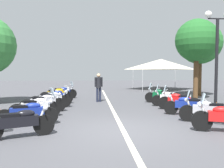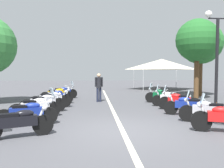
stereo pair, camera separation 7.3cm
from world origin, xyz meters
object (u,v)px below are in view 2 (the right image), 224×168
Objects in this scene: motorcycle_left_row_6 at (57,94)px; motorcycle_left_row_2 at (36,107)px; roadside_tree_2 at (197,41)px; event_tent at (162,64)px; bystander_1 at (99,85)px; motorcycle_right_row_5 at (161,95)px; motorcycle_right_row_4 at (170,98)px; motorcycle_left_row_0 at (19,122)px; traffic_cone_1 at (216,110)px; motorcycle_right_row_3 at (179,101)px; motorcycle_left_row_5 at (56,97)px; motorcycle_left_row_3 at (43,103)px; roadside_tree_1 at (201,43)px; motorcycle_right_row_2 at (188,105)px; motorcycle_left_row_1 at (28,113)px; motorcycle_left_row_4 at (51,99)px; motorcycle_right_row_1 at (208,111)px; motorcycle_left_row_7 at (63,92)px; street_lamp_twin_globe at (217,43)px.

motorcycle_left_row_2 is at bearing -110.86° from motorcycle_left_row_6.
roadside_tree_2 is 0.96× the size of event_tent.
bystander_1 is at bearing 34.29° from motorcycle_left_row_2.
motorcycle_right_row_5 is at bearing 162.97° from event_tent.
motorcycle_right_row_4 is 1.38m from motorcycle_right_row_5.
motorcycle_left_row_0 is at bearing 72.30° from motorcycle_right_row_5.
event_tent is (14.05, -1.93, 2.36)m from traffic_cone_1.
motorcycle_right_row_3 is at bearing 29.18° from bystander_1.
motorcycle_left_row_5 is 9.81m from roadside_tree_2.
roadside_tree_2 is (1.47, -9.05, 3.49)m from motorcycle_left_row_5.
roadside_tree_1 is at bearing 8.93° from motorcycle_left_row_3.
motorcycle_left_row_1 is at bearing 36.48° from motorcycle_right_row_2.
motorcycle_right_row_1 is (-3.90, -6.40, 0.00)m from motorcycle_left_row_4.
motorcycle_left_row_2 is 0.92× the size of motorcycle_left_row_4.
motorcycle_left_row_0 is at bearing 49.35° from motorcycle_right_row_2.
event_tent is at bearing -7.83° from traffic_cone_1.
motorcycle_left_row_2 is 0.95× the size of motorcycle_left_row_7.
motorcycle_right_row_3 is (2.61, -6.43, 0.02)m from motorcycle_left_row_1.
motorcycle_left_row_3 is 5.24m from motorcycle_left_row_7.
motorcycle_right_row_2 is 3.88m from motorcycle_right_row_5.
motorcycle_left_row_4 is 0.39× the size of roadside_tree_2.
motorcycle_left_row_3 is at bearing 62.44° from motorcycle_left_row_2.
motorcycle_right_row_4 reaches higher than motorcycle_left_row_3.
motorcycle_left_row_2 is 16.83m from event_tent.
street_lamp_twin_globe is (-4.58, -8.00, 2.74)m from motorcycle_left_row_6.
motorcycle_left_row_5 is at bearing -114.30° from motorcycle_left_row_7.
motorcycle_left_row_2 is 1.07× the size of bystander_1.
motorcycle_left_row_0 is 0.40× the size of street_lamp_twin_globe.
street_lamp_twin_globe reaches higher than traffic_cone_1.
bystander_1 is at bearing 143.33° from event_tent.
event_tent is (9.92, -3.04, 2.19)m from motorcycle_right_row_5.
motorcycle_right_row_5 reaches higher than motorcycle_left_row_0.
motorcycle_left_row_5 is 6.79m from motorcycle_right_row_3.
motorcycle_left_row_0 is 14.87m from roadside_tree_1.
motorcycle_left_row_5 is 8.40m from traffic_cone_1.
roadside_tree_2 reaches higher than motorcycle_left_row_2.
motorcycle_right_row_1 reaches higher than motorcycle_right_row_4.
motorcycle_left_row_0 is 0.93× the size of motorcycle_left_row_7.
motorcycle_left_row_4 is 1.05× the size of motorcycle_left_row_6.
motorcycle_left_row_0 is 8.10m from motorcycle_right_row_4.
bystander_1 reaches higher than motorcycle_left_row_7.
motorcycle_left_row_0 is 0.34× the size of event_tent.
street_lamp_twin_globe reaches higher than event_tent.
roadside_tree_1 reaches higher than motorcycle_right_row_3.
motorcycle_right_row_3 is 1.00× the size of motorcycle_right_row_4.
traffic_cone_1 is 0.11× the size of roadside_tree_1.
traffic_cone_1 is at bearing 133.42° from motorcycle_right_row_4.
motorcycle_left_row_3 is 1.00× the size of motorcycle_right_row_1.
motorcycle_left_row_5 is 11.53m from roadside_tree_1.
motorcycle_right_row_5 is (3.86, -6.37, -0.00)m from motorcycle_left_row_2.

